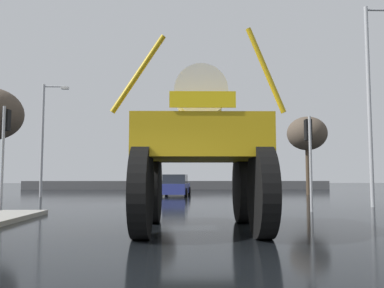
{
  "coord_description": "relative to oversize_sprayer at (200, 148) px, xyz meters",
  "views": [
    {
      "loc": [
        0.44,
        -6.17,
        1.38
      ],
      "look_at": [
        0.84,
        8.2,
        2.56
      ],
      "focal_mm": 37.21,
      "sensor_mm": 36.0,
      "label": 1
    }
  ],
  "objects": [
    {
      "name": "bare_tree_far_center",
      "position": [
        -3.05,
        26.96,
        3.27
      ],
      "size": [
        4.34,
        4.34,
        7.26
      ],
      "color": "#473828",
      "rests_on": "ground"
    },
    {
      "name": "traffic_signal_far_left",
      "position": [
        -2.58,
        22.56,
        0.47
      ],
      "size": [
        0.24,
        0.55,
        3.55
      ],
      "color": "#A8AAAF",
      "rests_on": "ground"
    },
    {
      "name": "traffic_signal_near_left",
      "position": [
        -7.41,
        5.21,
        0.89
      ],
      "size": [
        0.24,
        0.54,
        4.13
      ],
      "color": "#A8AAAF",
      "rests_on": "ground"
    },
    {
      "name": "traffic_signal_near_right",
      "position": [
        4.63,
        5.22,
        0.63
      ],
      "size": [
        0.24,
        0.54,
        3.78
      ],
      "color": "#A8AAAF",
      "rests_on": "ground"
    },
    {
      "name": "sedan_ahead",
      "position": [
        -0.88,
        17.78,
        -1.41
      ],
      "size": [
        2.22,
        4.26,
        1.52
      ],
      "rotation": [
        0.0,
        0.0,
        1.47
      ],
      "color": "navy",
      "rests_on": "ground"
    },
    {
      "name": "streetlight_near_right",
      "position": [
        8.31,
        7.38,
        3.02
      ],
      "size": [
        1.95,
        0.24,
        9.35
      ],
      "color": "#A8AAAF",
      "rests_on": "ground"
    },
    {
      "name": "oversize_sprayer",
      "position": [
        0.0,
        0.0,
        0.0
      ],
      "size": [
        3.95,
        5.34,
        4.76
      ],
      "rotation": [
        0.0,
        0.0,
        1.56
      ],
      "color": "black",
      "rests_on": "ground"
    },
    {
      "name": "ground_plane",
      "position": [
        -0.94,
        13.66,
        -2.13
      ],
      "size": [
        120.0,
        120.0,
        0.0
      ],
      "primitive_type": "plane",
      "color": "black"
    },
    {
      "name": "streetlight_far_left",
      "position": [
        -9.78,
        16.57,
        2.15
      ],
      "size": [
        1.78,
        0.24,
        7.68
      ],
      "color": "#A8AAAF",
      "rests_on": "ground"
    },
    {
      "name": "roadside_barrier",
      "position": [
        -0.94,
        32.12,
        -1.68
      ],
      "size": [
        32.83,
        0.24,
        0.9
      ],
      "primitive_type": "cube",
      "color": "#59595B",
      "rests_on": "ground"
    },
    {
      "name": "bare_tree_right",
      "position": [
        9.21,
        19.66,
        2.52
      ],
      "size": [
        3.05,
        3.05,
        5.98
      ],
      "color": "#473828",
      "rests_on": "ground"
    }
  ]
}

